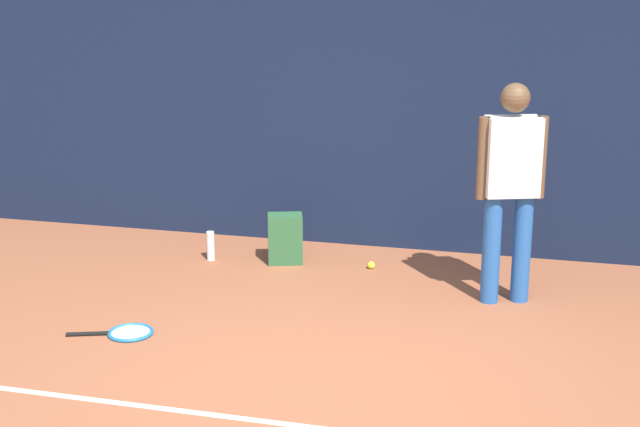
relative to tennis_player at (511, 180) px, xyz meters
The scene contains 8 objects.
ground_plane 2.33m from the tennis_player, 122.16° to the right, with size 12.00×12.00×0.00m, color #9E5638.
back_fence 1.72m from the tennis_player, 133.04° to the left, with size 10.00×0.10×2.87m, color #141E38.
court_line 2.74m from the tennis_player, 116.08° to the right, with size 9.00×0.05×0.00m, color white.
tennis_player is the anchor object (origin of this frame).
tennis_racket 3.04m from the tennis_player, 152.43° to the right, with size 0.64×0.41×0.03m.
backpack 2.13m from the tennis_player, 165.33° to the left, with size 0.35×0.35×0.44m.
tennis_ball_near_player 1.57m from the tennis_player, 156.34° to the left, with size 0.07×0.07×0.07m, color #CCE033.
water_bottle 2.75m from the tennis_player, behind, with size 0.07×0.07×0.26m, color white.
Camera 1 is at (1.34, -4.87, 2.48)m, focal length 49.87 mm.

